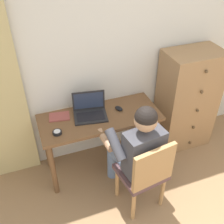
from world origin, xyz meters
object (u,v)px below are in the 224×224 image
desk (100,125)px  coffee_mug (148,113)px  person_seated (136,147)px  notebook_pad (59,117)px  chair (145,173)px  computer_mouse (119,108)px  desk_clock (57,132)px  laptop (90,111)px  dresser (187,100)px

desk → coffee_mug: 0.53m
person_seated → notebook_pad: person_seated is taller
chair → person_seated: 0.26m
notebook_pad → coffee_mug: bearing=-10.1°
person_seated → notebook_pad: 0.87m
computer_mouse → desk_clock: computer_mouse is taller
person_seated → computer_mouse: size_ratio=11.95×
desk → computer_mouse: 0.27m
desk_clock → laptop: bearing=25.3°
person_seated → desk_clock: person_seated is taller
laptop → notebook_pad: bearing=167.2°
chair → notebook_pad: bearing=127.6°
dresser → chair: size_ratio=1.43×
computer_mouse → person_seated: bearing=-113.3°
laptop → dresser: bearing=0.2°
desk → notebook_pad: size_ratio=6.06×
chair → desk_clock: bearing=141.3°
coffee_mug → notebook_pad: bearing=160.4°
computer_mouse → desk_clock: (-0.70, -0.16, -0.00)m
chair → laptop: laptop is taller
dresser → coffee_mug: 0.71m
computer_mouse → dresser: bearing=-18.2°
notebook_pad → person_seated: bearing=-36.9°
coffee_mug → computer_mouse: bearing=137.9°
desk → laptop: bearing=144.2°
computer_mouse → coffee_mug: coffee_mug is taller
desk_clock → notebook_pad: desk_clock is taller
coffee_mug → chair: bearing=-116.7°
desk → dresser: bearing=3.4°
laptop → computer_mouse: (0.32, -0.02, -0.04)m
laptop → desk_clock: bearing=-154.7°
laptop → computer_mouse: size_ratio=3.77×
chair → coffee_mug: bearing=63.3°
notebook_pad → coffee_mug: 0.92m
dresser → chair: (-0.90, -0.74, -0.14)m
dresser → person_seated: (-0.92, -0.56, 0.05)m
desk_clock → notebook_pad: 0.26m
chair → coffee_mug: size_ratio=7.31×
dresser → computer_mouse: 0.90m
laptop → computer_mouse: laptop is taller
desk → desk_clock: size_ratio=14.14×
laptop → coffee_mug: size_ratio=3.14×
person_seated → desk_clock: size_ratio=13.28×
laptop → coffee_mug: 0.61m
desk → dresser: size_ratio=1.01×
dresser → laptop: dresser is taller
desk → notebook_pad: (-0.40, 0.13, 0.12)m
desk → laptop: laptop is taller
laptop → coffee_mug: (0.56, -0.24, -0.00)m
person_seated → coffee_mug: bearing=49.2°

